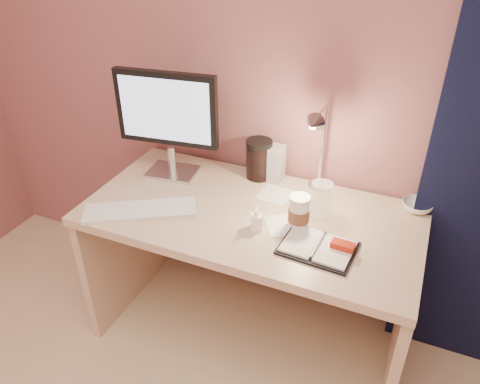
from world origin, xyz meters
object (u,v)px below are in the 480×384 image
at_px(coffee_cup, 299,212).
at_px(lotion_bottle, 257,218).
at_px(monitor, 168,115).
at_px(dark_jar, 259,161).
at_px(bowl, 417,206).
at_px(product_box, 272,162).
at_px(keyboard, 140,211).
at_px(planner, 320,247).
at_px(clear_cup, 321,200).
at_px(desk, 256,244).
at_px(desk_lamp, 318,146).

xyz_separation_m(coffee_cup, lotion_bottle, (-0.15, -0.08, -0.01)).
height_order(monitor, dark_jar, monitor).
xyz_separation_m(monitor, bowl, (1.10, 0.13, -0.28)).
xyz_separation_m(monitor, product_box, (0.45, 0.15, -0.22)).
xyz_separation_m(lotion_bottle, product_box, (-0.08, 0.40, 0.03)).
height_order(keyboard, coffee_cup, coffee_cup).
bearing_deg(coffee_cup, lotion_bottle, -150.01).
distance_m(coffee_cup, product_box, 0.39).
xyz_separation_m(planner, lotion_bottle, (-0.27, 0.03, 0.04)).
bearing_deg(clear_cup, coffee_cup, -122.17).
relative_size(keyboard, clear_cup, 2.96).
distance_m(desk, dark_jar, 0.38).
distance_m(lotion_bottle, product_box, 0.41).
bearing_deg(planner, bowl, 57.52).
relative_size(clear_cup, dark_jar, 0.94).
xyz_separation_m(monitor, dark_jar, (0.39, 0.13, -0.21)).
bearing_deg(bowl, lotion_bottle, -145.92).
bearing_deg(dark_jar, keyboard, -126.09).
height_order(keyboard, bowl, bowl).
distance_m(dark_jar, desk_lamp, 0.35).
bearing_deg(planner, product_box, 133.21).
height_order(desk, monitor, monitor).
xyz_separation_m(keyboard, lotion_bottle, (0.49, 0.09, 0.04)).
height_order(keyboard, lotion_bottle, lotion_bottle).
xyz_separation_m(clear_cup, lotion_bottle, (-0.21, -0.18, -0.03)).
distance_m(planner, dark_jar, 0.59).
bearing_deg(lotion_bottle, monitor, 154.47).
height_order(monitor, planner, monitor).
bearing_deg(bowl, clear_cup, -150.74).
relative_size(coffee_cup, dark_jar, 0.83).
bearing_deg(planner, clear_cup, 109.28).
height_order(keyboard, desk_lamp, desk_lamp).
relative_size(monitor, lotion_bottle, 5.02).
distance_m(clear_cup, product_box, 0.36).
bearing_deg(bowl, product_box, 178.92).
bearing_deg(monitor, coffee_cup, -21.14).
bearing_deg(keyboard, bowl, -6.40).
bearing_deg(planner, monitor, 164.51).
bearing_deg(product_box, keyboard, -127.46).
height_order(lotion_bottle, desk_lamp, desk_lamp).
height_order(desk, coffee_cup, coffee_cup).
xyz_separation_m(desk, clear_cup, (0.27, 0.01, 0.30)).
relative_size(desk, clear_cup, 8.96).
height_order(clear_cup, lotion_bottle, clear_cup).
height_order(desk, bowl, bowl).
bearing_deg(desk, coffee_cup, -23.30).
distance_m(planner, desk_lamp, 0.43).
xyz_separation_m(clear_cup, dark_jar, (-0.35, 0.20, 0.01)).
xyz_separation_m(clear_cup, desk_lamp, (-0.06, 0.11, 0.18)).
relative_size(monitor, product_box, 3.03).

